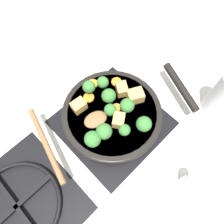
% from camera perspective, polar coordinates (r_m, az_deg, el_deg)
% --- Properties ---
extents(ground_plane, '(2.40, 2.40, 0.00)m').
position_cam_1_polar(ground_plane, '(0.71, 0.00, -2.82)').
color(ground_plane, silver).
extents(front_burner_grate, '(0.31, 0.31, 0.03)m').
position_cam_1_polar(front_burner_grate, '(0.70, 0.00, -2.46)').
color(front_burner_grate, black).
rests_on(front_burner_grate, ground_plane).
extents(rear_burner_grate, '(0.31, 0.31, 0.03)m').
position_cam_1_polar(rear_burner_grate, '(0.70, -23.40, -21.77)').
color(rear_burner_grate, black).
rests_on(rear_burner_grate, ground_plane).
extents(skillet_pan, '(0.32, 0.41, 0.06)m').
position_cam_1_polar(skillet_pan, '(0.66, 0.22, -0.84)').
color(skillet_pan, black).
rests_on(skillet_pan, front_burner_grate).
extents(wooden_spoon, '(0.23, 0.22, 0.02)m').
position_cam_1_polar(wooden_spoon, '(0.61, -11.38, -5.48)').
color(wooden_spoon, brown).
rests_on(wooden_spoon, skillet_pan).
extents(tofu_cube_center_large, '(0.05, 0.05, 0.03)m').
position_cam_1_polar(tofu_cube_center_large, '(0.65, 2.58, 5.98)').
color(tofu_cube_center_large, tan).
rests_on(tofu_cube_center_large, skillet_pan).
extents(tofu_cube_near_handle, '(0.05, 0.05, 0.03)m').
position_cam_1_polar(tofu_cube_near_handle, '(0.61, 1.75, -2.18)').
color(tofu_cube_near_handle, tan).
rests_on(tofu_cube_near_handle, skillet_pan).
extents(tofu_cube_east_chunk, '(0.05, 0.06, 0.04)m').
position_cam_1_polar(tofu_cube_east_chunk, '(0.64, 6.10, 4.17)').
color(tofu_cube_east_chunk, tan).
rests_on(tofu_cube_east_chunk, skillet_pan).
extents(tofu_cube_west_chunk, '(0.04, 0.04, 0.03)m').
position_cam_1_polar(tofu_cube_west_chunk, '(0.63, -8.65, 1.64)').
color(tofu_cube_west_chunk, tan).
rests_on(tofu_cube_west_chunk, skillet_pan).
extents(broccoli_floret_near_spoon, '(0.04, 0.04, 0.05)m').
position_cam_1_polar(broccoli_floret_near_spoon, '(0.61, 3.98, 1.69)').
color(broccoli_floret_near_spoon, '#709956').
rests_on(broccoli_floret_near_spoon, skillet_pan).
extents(broccoli_floret_center_top, '(0.03, 0.03, 0.04)m').
position_cam_1_polar(broccoli_floret_center_top, '(0.59, 3.28, -4.73)').
color(broccoli_floret_center_top, '#709956').
rests_on(broccoli_floret_center_top, skillet_pan).
extents(broccoli_floret_east_rim, '(0.04, 0.04, 0.05)m').
position_cam_1_polar(broccoli_floret_east_rim, '(0.58, -5.09, -7.05)').
color(broccoli_floret_east_rim, '#709956').
rests_on(broccoli_floret_east_rim, skillet_pan).
extents(broccoli_floret_west_rim, '(0.04, 0.04, 0.05)m').
position_cam_1_polar(broccoli_floret_west_rim, '(0.60, 8.32, -3.12)').
color(broccoli_floret_west_rim, '#709956').
rests_on(broccoli_floret_west_rim, skillet_pan).
extents(broccoli_floret_north_edge, '(0.04, 0.04, 0.04)m').
position_cam_1_polar(broccoli_floret_north_edge, '(0.61, -0.52, 0.61)').
color(broccoli_floret_north_edge, '#709956').
rests_on(broccoli_floret_north_edge, skillet_pan).
extents(broccoli_floret_south_cluster, '(0.04, 0.04, 0.04)m').
position_cam_1_polar(broccoli_floret_south_cluster, '(0.65, -2.42, 7.72)').
color(broccoli_floret_south_cluster, '#709956').
rests_on(broccoli_floret_south_cluster, skillet_pan).
extents(broccoli_floret_mid_floret, '(0.04, 0.04, 0.05)m').
position_cam_1_polar(broccoli_floret_mid_floret, '(0.58, -2.10, -5.09)').
color(broccoli_floret_mid_floret, '#709956').
rests_on(broccoli_floret_mid_floret, skillet_pan).
extents(broccoli_floret_small_inner, '(0.04, 0.04, 0.05)m').
position_cam_1_polar(broccoli_floret_small_inner, '(0.65, -5.78, 6.72)').
color(broccoli_floret_small_inner, '#709956').
rests_on(broccoli_floret_small_inner, skillet_pan).
extents(broccoli_floret_tall_stem, '(0.04, 0.04, 0.05)m').
position_cam_1_polar(broccoli_floret_tall_stem, '(0.63, -0.86, 4.22)').
color(broccoli_floret_tall_stem, '#709956').
rests_on(broccoli_floret_tall_stem, skillet_pan).
extents(carrot_slice_orange_thin, '(0.03, 0.03, 0.01)m').
position_cam_1_polar(carrot_slice_orange_thin, '(0.68, 1.15, 7.88)').
color(carrot_slice_orange_thin, orange).
rests_on(carrot_slice_orange_thin, skillet_pan).
extents(carrot_slice_near_center, '(0.03, 0.03, 0.01)m').
position_cam_1_polar(carrot_slice_near_center, '(0.68, -5.04, 7.37)').
color(carrot_slice_near_center, orange).
rests_on(carrot_slice_near_center, skillet_pan).
extents(carrot_slice_edge_slice, '(0.03, 0.03, 0.01)m').
position_cam_1_polar(carrot_slice_edge_slice, '(0.64, 1.00, 1.35)').
color(carrot_slice_edge_slice, orange).
rests_on(carrot_slice_edge_slice, skillet_pan).
extents(carrot_slice_under_broccoli, '(0.03, 0.03, 0.01)m').
position_cam_1_polar(carrot_slice_under_broccoli, '(0.66, -6.10, 3.77)').
color(carrot_slice_under_broccoli, orange).
rests_on(carrot_slice_under_broccoli, skillet_pan).
extents(pepper_mill, '(0.06, 0.06, 0.20)m').
position_cam_1_polar(pepper_mill, '(0.73, 26.68, 4.53)').
color(pepper_mill, '#B2B2B7').
rests_on(pepper_mill, ground_plane).
extents(salt_shaker, '(0.04, 0.04, 0.09)m').
position_cam_1_polar(salt_shaker, '(0.66, 19.43, -16.57)').
color(salt_shaker, white).
rests_on(salt_shaker, ground_plane).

